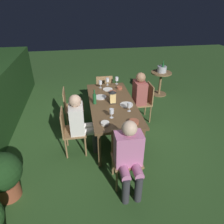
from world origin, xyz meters
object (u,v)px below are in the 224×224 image
Objects in this scene: chair_head_far at (104,89)px; wine_glass_a at (100,83)px; plate_a at (108,89)px; wine_glass_e at (117,79)px; plate_c at (126,105)px; bowl_salad at (105,123)px; chair_side_right_a at (70,130)px; side_table at (161,80)px; person_in_cream at (81,121)px; person_in_rust at (137,95)px; person_in_pink at (129,155)px; bowl_olives at (119,88)px; chair_head_near at (126,154)px; plate_b at (100,97)px; green_bottle_on_table at (95,99)px; bowl_bread at (134,122)px; lantern_centerpiece at (113,96)px; bowl_dip at (113,92)px; wine_glass_c at (129,105)px; chair_side_left_b at (145,100)px; chair_side_right_b at (71,106)px; dining_table at (112,105)px; potted_plant_corner at (3,175)px; ice_bucket at (162,69)px; wine_glass_b at (107,80)px; wine_glass_d at (112,112)px.

chair_head_far is 5.15× the size of wine_glass_a.
wine_glass_e is at bearing -40.75° from plate_a.
bowl_salad reaches higher than plate_c.
plate_c is at bearing -75.21° from chair_side_right_a.
bowl_salad is at bearing 141.77° from side_table.
person_in_cream is at bearing 107.87° from plate_c.
person_in_rust is (-0.79, -0.63, 0.15)m from chair_head_far.
person_in_pink is 2.08m from bowl_olives.
chair_head_near is at bearing 180.00° from chair_head_far.
chair_side_right_a is 3.52× the size of plate_b.
green_bottle_on_table reaches higher than wine_glass_e.
lantern_centerpiece is at bearing 15.55° from bowl_bread.
bowl_salad is (-0.31, -0.39, 0.12)m from person_in_cream.
lantern_centerpiece is 1.84× the size of bowl_dip.
wine_glass_c is 0.26m from plate_c.
chair_side_left_b and chair_side_right_b have the same top height.
side_table is at bearing -49.53° from chair_side_right_a.
plate_a is 0.88× the size of plate_b.
chair_head_far is at bearing 23.89° from bowl_olives.
wine_glass_e is 0.68× the size of plate_b.
person_in_cream is at bearing 132.75° from side_table.
bowl_dip is at bearing -2.49° from person_in_pink.
plate_a is (0.18, 0.82, 0.26)m from chair_side_left_b.
wine_glass_a is 1.22× the size of bowl_salad.
wine_glass_e is (0.48, -1.10, 0.37)m from chair_side_right_b.
wine_glass_a reaches higher than dining_table.
bowl_olives reaches higher than dining_table.
lantern_centerpiece is 0.31m from plate_c.
chair_side_left_b is at bearing -58.50° from person_in_cream.
wine_glass_e is 0.25× the size of side_table.
chair_side_right_a is at bearing 116.76° from lantern_centerpiece.
wine_glass_c is at bearing -147.91° from dining_table.
chair_head_far is at bearing -20.50° from person_in_cream.
chair_side_right_b is 4.01× the size of plate_a.
chair_side_right_a reaches higher than bowl_bread.
potted_plant_corner is (-1.56, 1.53, -0.31)m from plate_b.
dining_table is 0.69m from bowl_olives.
plate_c is 0.59m from bowl_dip.
ice_bucket is at bearing -74.53° from chair_head_far.
side_table is (0.79, -1.44, -0.40)m from wine_glass_e.
wine_glass_c is at bearing -13.44° from person_in_pink.
chair_side_right_a is at bearing 46.14° from chair_head_near.
wine_glass_a is at bearing 18.47° from wine_glass_c.
ice_bucket is (1.46, -1.91, 0.04)m from plate_b.
green_bottle_on_table is 0.58m from bowl_dip.
wine_glass_b is (0.13, -0.18, 0.00)m from wine_glass_a.
dining_table is 11.75× the size of wine_glass_c.
wine_glass_d is (0.87, 0.10, 0.22)m from person_in_pink.
person_in_pink reaches higher than potted_plant_corner.
chair_head_near and chair_side_left_b have the same top height.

